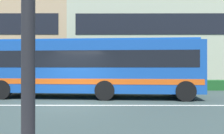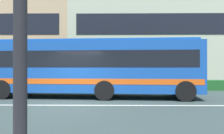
{
  "view_description": "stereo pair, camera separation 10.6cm",
  "coord_description": "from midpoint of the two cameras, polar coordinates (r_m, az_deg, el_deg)",
  "views": [
    {
      "loc": [
        1.94,
        -9.34,
        1.65
      ],
      "look_at": [
        1.88,
        3.03,
        1.68
      ],
      "focal_mm": 34.36,
      "sensor_mm": 36.0,
      "label": 1
    },
    {
      "loc": [
        2.05,
        -9.34,
        1.65
      ],
      "look_at": [
        1.88,
        3.03,
        1.68
      ],
      "focal_mm": 34.36,
      "sensor_mm": 36.0,
      "label": 2
    }
  ],
  "objects": [
    {
      "name": "apartment_block_right",
      "position": [
        25.12,
        14.48,
        7.31
      ],
      "size": [
        20.54,
        8.71,
        9.82
      ],
      "color": "#B3B899",
      "rests_on": "ground_plane"
    },
    {
      "name": "lane_centre_line",
      "position": [
        9.69,
        -11.27,
        -9.93
      ],
      "size": [
        60.0,
        0.16,
        0.01
      ],
      "primitive_type": "cube",
      "color": "silver",
      "rests_on": "ground_plane"
    },
    {
      "name": "ground_plane",
      "position": [
        9.69,
        -11.27,
        -9.95
      ],
      "size": [
        160.0,
        160.0,
        0.0
      ],
      "primitive_type": "plane",
      "color": "#354340"
    },
    {
      "name": "hedge_row_far",
      "position": [
        16.06,
        6.47,
        -4.77
      ],
      "size": [
        17.42,
        1.1,
        0.71
      ],
      "primitive_type": "cube",
      "color": "#1D5623",
      "rests_on": "ground_plane"
    },
    {
      "name": "transit_bus",
      "position": [
        12.0,
        -4.44,
        0.26
      ],
      "size": [
        11.49,
        3.29,
        3.15
      ],
      "color": "#17499D",
      "rests_on": "ground_plane"
    }
  ]
}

